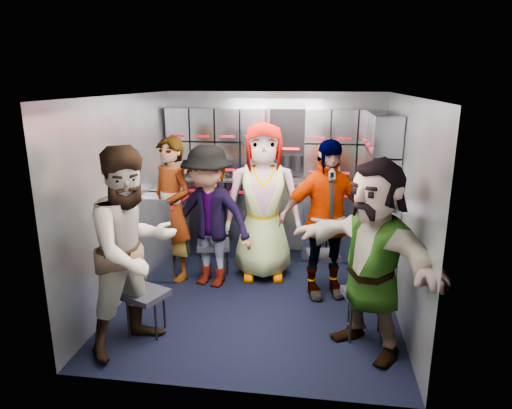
# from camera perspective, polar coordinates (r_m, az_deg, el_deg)

# --- Properties ---
(floor) EXTENTS (3.00, 3.00, 0.00)m
(floor) POSITION_cam_1_polar(r_m,az_deg,el_deg) (4.94, 0.28, -11.68)
(floor) COLOR black
(floor) RESTS_ON ground
(wall_back) EXTENTS (2.80, 0.04, 2.10)m
(wall_back) POSITION_cam_1_polar(r_m,az_deg,el_deg) (6.01, 2.26, 3.88)
(wall_back) COLOR gray
(wall_back) RESTS_ON ground
(wall_left) EXTENTS (0.04, 3.00, 2.10)m
(wall_left) POSITION_cam_1_polar(r_m,az_deg,el_deg) (4.94, -16.00, 0.75)
(wall_left) COLOR gray
(wall_left) RESTS_ON ground
(wall_right) EXTENTS (0.04, 3.00, 2.10)m
(wall_right) POSITION_cam_1_polar(r_m,az_deg,el_deg) (4.59, 17.89, -0.50)
(wall_right) COLOR gray
(wall_right) RESTS_ON ground
(ceiling) EXTENTS (2.80, 3.00, 0.02)m
(ceiling) POSITION_cam_1_polar(r_m,az_deg,el_deg) (4.40, 0.32, 13.46)
(ceiling) COLOR silver
(ceiling) RESTS_ON wall_back
(cart_bank_back) EXTENTS (2.68, 0.38, 0.99)m
(cart_bank_back) POSITION_cam_1_polar(r_m,az_deg,el_deg) (5.94, 1.99, -1.77)
(cart_bank_back) COLOR #9CA0AC
(cart_bank_back) RESTS_ON ground
(cart_bank_left) EXTENTS (0.38, 0.76, 0.99)m
(cart_bank_left) POSITION_cam_1_polar(r_m,az_deg,el_deg) (5.52, -11.25, -3.44)
(cart_bank_left) COLOR #9CA0AC
(cart_bank_left) RESTS_ON ground
(counter) EXTENTS (2.68, 0.42, 0.03)m
(counter) POSITION_cam_1_polar(r_m,az_deg,el_deg) (5.81, 2.04, 3.13)
(counter) COLOR #B4B7BC
(counter) RESTS_ON cart_bank_back
(locker_bank_back) EXTENTS (2.68, 0.28, 0.82)m
(locker_bank_back) POSITION_cam_1_polar(r_m,az_deg,el_deg) (5.79, 2.15, 7.85)
(locker_bank_back) COLOR #9CA0AC
(locker_bank_back) RESTS_ON wall_back
(locker_bank_right) EXTENTS (0.28, 1.00, 0.82)m
(locker_bank_right) POSITION_cam_1_polar(r_m,az_deg,el_deg) (5.16, 15.40, 6.39)
(locker_bank_right) COLOR #9CA0AC
(locker_bank_right) RESTS_ON wall_right
(right_cabinet) EXTENTS (0.28, 1.20, 1.00)m
(right_cabinet) POSITION_cam_1_polar(r_m,az_deg,el_deg) (5.30, 14.77, -4.41)
(right_cabinet) COLOR #9CA0AC
(right_cabinet) RESTS_ON ground
(coffee_niche) EXTENTS (0.46, 0.16, 0.84)m
(coffee_niche) POSITION_cam_1_polar(r_m,az_deg,el_deg) (5.84, 3.98, 7.69)
(coffee_niche) COLOR black
(coffee_niche) RESTS_ON wall_back
(red_latch_strip) EXTENTS (2.60, 0.02, 0.03)m
(red_latch_strip) POSITION_cam_1_polar(r_m,az_deg,el_deg) (5.65, 1.81, 1.37)
(red_latch_strip) COLOR #A10616
(red_latch_strip) RESTS_ON cart_bank_back
(jump_seat_near_left) EXTENTS (0.45, 0.44, 0.41)m
(jump_seat_near_left) POSITION_cam_1_polar(r_m,az_deg,el_deg) (4.29, -13.67, -11.11)
(jump_seat_near_left) COLOR black
(jump_seat_near_left) RESTS_ON ground
(jump_seat_mid_left) EXTENTS (0.43, 0.41, 0.43)m
(jump_seat_mid_left) POSITION_cam_1_polar(r_m,az_deg,el_deg) (5.32, -5.32, -5.25)
(jump_seat_mid_left) COLOR black
(jump_seat_mid_left) RESTS_ON ground
(jump_seat_center) EXTENTS (0.37, 0.36, 0.41)m
(jump_seat_center) POSITION_cam_1_polar(r_m,az_deg,el_deg) (5.50, 1.11, -4.61)
(jump_seat_center) COLOR black
(jump_seat_center) RESTS_ON ground
(jump_seat_mid_right) EXTENTS (0.39, 0.38, 0.40)m
(jump_seat_mid_right) POSITION_cam_1_polar(r_m,az_deg,el_deg) (5.12, 8.39, -6.49)
(jump_seat_mid_right) COLOR black
(jump_seat_mid_right) RESTS_ON ground
(jump_seat_near_right) EXTENTS (0.46, 0.45, 0.44)m
(jump_seat_near_right) POSITION_cam_1_polar(r_m,az_deg,el_deg) (4.22, 13.68, -11.22)
(jump_seat_near_right) COLOR black
(jump_seat_near_right) RESTS_ON ground
(attendant_standing) EXTENTS (0.72, 0.66, 1.65)m
(attendant_standing) POSITION_cam_1_polar(r_m,az_deg,el_deg) (5.25, -10.50, -0.63)
(attendant_standing) COLOR black
(attendant_standing) RESTS_ON ground
(attendant_arc_a) EXTENTS (1.02, 1.07, 1.75)m
(attendant_arc_a) POSITION_cam_1_polar(r_m,az_deg,el_deg) (3.94, -15.10, -5.55)
(attendant_arc_a) COLOR black
(attendant_arc_a) RESTS_ON ground
(attendant_arc_b) EXTENTS (1.14, 0.82, 1.58)m
(attendant_arc_b) POSITION_cam_1_polar(r_m,az_deg,el_deg) (5.02, -5.91, -1.57)
(attendant_arc_b) COLOR black
(attendant_arc_b) RESTS_ON ground
(attendant_arc_c) EXTENTS (0.96, 0.70, 1.80)m
(attendant_arc_c) POSITION_cam_1_polar(r_m,az_deg,el_deg) (5.17, 0.90, 0.29)
(attendant_arc_c) COLOR black
(attendant_arc_c) RESTS_ON ground
(attendant_arc_d) EXTENTS (1.06, 0.69, 1.68)m
(attendant_arc_d) POSITION_cam_1_polar(r_m,az_deg,el_deg) (4.78, 8.61, -1.91)
(attendant_arc_d) COLOR black
(attendant_arc_d) RESTS_ON ground
(attendant_arc_e) EXTENTS (1.43, 1.46, 1.67)m
(attendant_arc_e) POSITION_cam_1_polar(r_m,az_deg,el_deg) (3.88, 14.33, -6.51)
(attendant_arc_e) COLOR black
(attendant_arc_e) RESTS_ON ground
(bottle_left) EXTENTS (0.07, 0.07, 0.23)m
(bottle_left) POSITION_cam_1_polar(r_m,az_deg,el_deg) (5.84, -4.34, 4.47)
(bottle_left) COLOR white
(bottle_left) RESTS_ON counter
(bottle_mid) EXTENTS (0.07, 0.07, 0.24)m
(bottle_mid) POSITION_cam_1_polar(r_m,az_deg,el_deg) (5.74, 1.84, 4.34)
(bottle_mid) COLOR white
(bottle_mid) RESTS_ON counter
(bottle_right) EXTENTS (0.07, 0.07, 0.22)m
(bottle_right) POSITION_cam_1_polar(r_m,az_deg,el_deg) (5.71, 10.20, 3.97)
(bottle_right) COLOR white
(bottle_right) RESTS_ON counter
(cup_left) EXTENTS (0.08, 0.08, 0.10)m
(cup_left) POSITION_cam_1_polar(r_m,az_deg,el_deg) (5.81, -2.55, 3.78)
(cup_left) COLOR #CEB491
(cup_left) RESTS_ON counter
(cup_right) EXTENTS (0.07, 0.07, 0.11)m
(cup_right) POSITION_cam_1_polar(r_m,az_deg,el_deg) (5.74, 14.49, 3.22)
(cup_right) COLOR #CEB491
(cup_right) RESTS_ON counter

